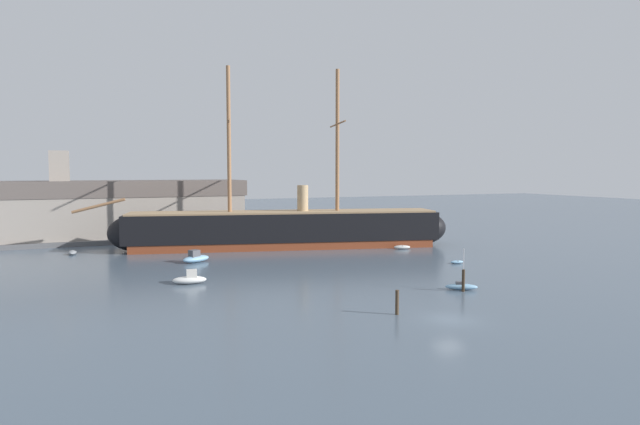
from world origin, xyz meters
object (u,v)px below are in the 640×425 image
(motorboat_alongside_bow, at_px, (196,258))
(mooring_piling_left_pair, at_px, (397,302))
(dockside_warehouse_left, at_px, (114,211))
(dinghy_mid_right, at_px, (457,262))
(motorboat_mid_left, at_px, (190,279))
(mooring_piling_nearest, at_px, (463,281))
(dinghy_alongside_stern, at_px, (402,247))
(sailboat_foreground_right, at_px, (461,286))
(motorboat_far_right, at_px, (408,233))
(dinghy_far_left, at_px, (72,252))
(sailboat_distant_centre, at_px, (257,234))
(tall_ship, at_px, (284,229))

(motorboat_alongside_bow, height_order, mooring_piling_left_pair, mooring_piling_left_pair)
(dockside_warehouse_left, bearing_deg, dinghy_mid_right, -47.64)
(motorboat_mid_left, xyz_separation_m, mooring_piling_nearest, (25.77, -15.51, 0.62))
(motorboat_alongside_bow, distance_m, dinghy_alongside_stern, 33.26)
(dockside_warehouse_left, bearing_deg, motorboat_alongside_bow, -73.48)
(sailboat_foreground_right, relative_size, motorboat_mid_left, 1.12)
(motorboat_far_right, distance_m, mooring_piling_left_pair, 58.02)
(dinghy_far_left, distance_m, sailboat_distant_centre, 34.62)
(motorboat_mid_left, distance_m, dockside_warehouse_left, 45.45)
(dockside_warehouse_left, bearing_deg, dinghy_far_left, -113.32)
(motorboat_mid_left, bearing_deg, mooring_piling_left_pair, -55.06)
(dinghy_mid_right, bearing_deg, motorboat_mid_left, 178.45)
(tall_ship, distance_m, sailboat_distant_centre, 17.59)
(dinghy_alongside_stern, height_order, sailboat_distant_centre, sailboat_distant_centre)
(sailboat_distant_centre, bearing_deg, mooring_piling_nearest, -84.22)
(dinghy_alongside_stern, relative_size, dockside_warehouse_left, 0.06)
(motorboat_far_right, relative_size, dockside_warehouse_left, 0.10)
(motorboat_alongside_bow, xyz_separation_m, motorboat_far_right, (43.11, 13.35, 0.05))
(motorboat_mid_left, distance_m, motorboat_far_right, 54.09)
(motorboat_mid_left, bearing_deg, motorboat_far_right, 30.78)
(dinghy_mid_right, relative_size, dockside_warehouse_left, 0.04)
(dinghy_mid_right, height_order, motorboat_alongside_bow, motorboat_alongside_bow)
(sailboat_foreground_right, xyz_separation_m, mooring_piling_left_pair, (-11.66, -6.00, 0.73))
(tall_ship, height_order, sailboat_distant_centre, tall_ship)
(dinghy_mid_right, bearing_deg, dinghy_far_left, 148.40)
(motorboat_mid_left, bearing_deg, sailboat_distant_centre, 63.59)
(motorboat_far_right, relative_size, sailboat_distant_centre, 1.17)
(tall_ship, bearing_deg, dockside_warehouse_left, 139.36)
(tall_ship, relative_size, dinghy_alongside_stern, 20.66)
(motorboat_mid_left, bearing_deg, mooring_piling_nearest, -31.04)
(motorboat_mid_left, relative_size, dinghy_alongside_stern, 1.36)
(motorboat_mid_left, relative_size, motorboat_far_right, 0.81)
(motorboat_far_right, bearing_deg, mooring_piling_nearest, -115.61)
(tall_ship, bearing_deg, dinghy_far_left, 169.73)
(sailboat_foreground_right, relative_size, mooring_piling_nearest, 1.89)
(mooring_piling_nearest, bearing_deg, dinghy_far_left, 130.76)
(tall_ship, height_order, motorboat_alongside_bow, tall_ship)
(dinghy_mid_right, relative_size, dinghy_alongside_stern, 0.69)
(tall_ship, distance_m, motorboat_far_right, 27.35)
(dinghy_mid_right, relative_size, motorboat_far_right, 0.41)
(dinghy_alongside_stern, distance_m, dockside_warehouse_left, 52.60)
(mooring_piling_nearest, bearing_deg, tall_ship, 99.05)
(sailboat_distant_centre, bearing_deg, dinghy_far_left, -160.54)
(motorboat_mid_left, relative_size, dinghy_far_left, 1.45)
(dinghy_alongside_stern, bearing_deg, tall_ship, 151.74)
(motorboat_mid_left, relative_size, motorboat_alongside_bow, 0.88)
(dinghy_far_left, relative_size, mooring_piling_left_pair, 1.25)
(dinghy_far_left, bearing_deg, tall_ship, -10.27)
(motorboat_alongside_bow, distance_m, motorboat_far_right, 45.13)
(dinghy_alongside_stern, xyz_separation_m, dockside_warehouse_left, (-42.30, 30.85, 5.13))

